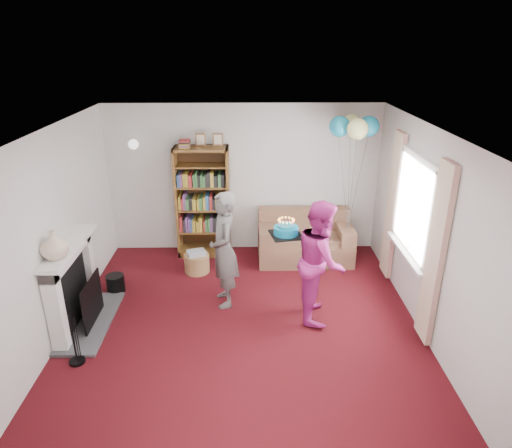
{
  "coord_description": "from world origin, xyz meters",
  "views": [
    {
      "loc": [
        0.08,
        -4.85,
        3.45
      ],
      "look_at": [
        0.17,
        0.6,
        1.22
      ],
      "focal_mm": 32.0,
      "sensor_mm": 36.0,
      "label": 1
    }
  ],
  "objects_px": {
    "bookcase": "(203,203)",
    "sofa": "(304,241)",
    "person_striped": "(224,250)",
    "person_magenta": "(321,261)",
    "birthday_cake": "(286,231)"
  },
  "relations": [
    {
      "from": "bookcase",
      "to": "sofa",
      "type": "distance_m",
      "value": 1.8
    },
    {
      "from": "person_striped",
      "to": "person_magenta",
      "type": "height_order",
      "value": "person_striped"
    },
    {
      "from": "person_magenta",
      "to": "birthday_cake",
      "type": "xyz_separation_m",
      "value": [
        -0.45,
        0.15,
        0.36
      ]
    },
    {
      "from": "sofa",
      "to": "person_striped",
      "type": "distance_m",
      "value": 1.94
    },
    {
      "from": "bookcase",
      "to": "person_striped",
      "type": "bearing_deg",
      "value": -75.44
    },
    {
      "from": "person_striped",
      "to": "birthday_cake",
      "type": "bearing_deg",
      "value": 65.63
    },
    {
      "from": "person_magenta",
      "to": "birthday_cake",
      "type": "relative_size",
      "value": 4.24
    },
    {
      "from": "bookcase",
      "to": "birthday_cake",
      "type": "height_order",
      "value": "bookcase"
    },
    {
      "from": "person_striped",
      "to": "birthday_cake",
      "type": "xyz_separation_m",
      "value": [
        0.81,
        -0.18,
        0.35
      ]
    },
    {
      "from": "person_striped",
      "to": "person_magenta",
      "type": "relative_size",
      "value": 1.01
    },
    {
      "from": "person_striped",
      "to": "bookcase",
      "type": "bearing_deg",
      "value": -177.06
    },
    {
      "from": "sofa",
      "to": "person_striped",
      "type": "height_order",
      "value": "person_striped"
    },
    {
      "from": "person_striped",
      "to": "person_magenta",
      "type": "distance_m",
      "value": 1.3
    },
    {
      "from": "sofa",
      "to": "birthday_cake",
      "type": "height_order",
      "value": "birthday_cake"
    },
    {
      "from": "bookcase",
      "to": "birthday_cake",
      "type": "bearing_deg",
      "value": -55.64
    }
  ]
}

